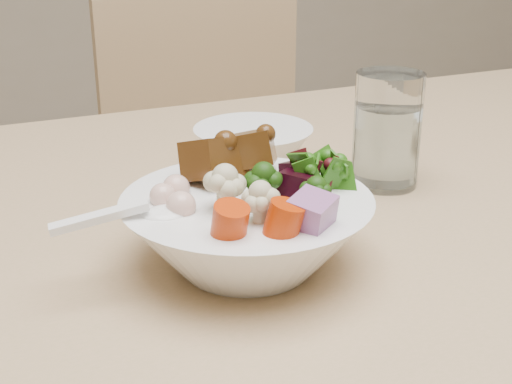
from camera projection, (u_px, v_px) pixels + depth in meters
chair_far at (223, 204)px, 1.43m from camera, size 0.45×0.45×0.90m
food_bowl at (248, 226)px, 0.55m from camera, size 0.19×0.19×0.10m
soup_spoon at (149, 216)px, 0.51m from camera, size 0.10×0.03×0.02m
water_glass at (387, 135)px, 0.71m from camera, size 0.07×0.07×0.11m
side_bowl at (253, 147)px, 0.77m from camera, size 0.13×0.13×0.04m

